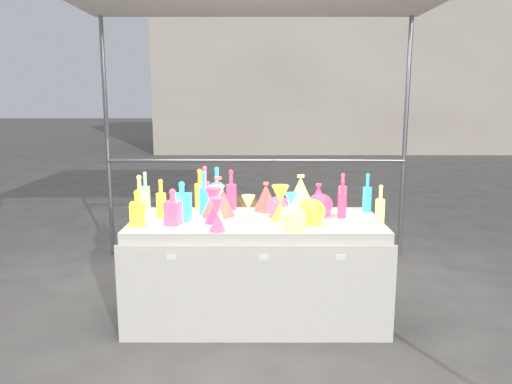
{
  "coord_description": "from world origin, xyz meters",
  "views": [
    {
      "loc": [
        0.0,
        -3.53,
        1.61
      ],
      "look_at": [
        0.0,
        0.0,
        0.95
      ],
      "focal_mm": 35.0,
      "sensor_mm": 36.0,
      "label": 1
    }
  ],
  "objects_px": {
    "cardboard_box_closed": "(234,215)",
    "lampshade_0": "(218,196)",
    "bottle_0": "(200,189)",
    "decanter_0": "(138,208)",
    "hourglass_0": "(217,214)",
    "display_table": "(256,269)",
    "globe_0": "(311,213)"
  },
  "relations": [
    {
      "from": "lampshade_0",
      "to": "bottle_0",
      "type": "bearing_deg",
      "value": 142.48
    },
    {
      "from": "decanter_0",
      "to": "lampshade_0",
      "type": "xyz_separation_m",
      "value": [
        0.53,
        0.3,
        0.02
      ]
    },
    {
      "from": "lampshade_0",
      "to": "decanter_0",
      "type": "bearing_deg",
      "value": -131.95
    },
    {
      "from": "cardboard_box_closed",
      "to": "lampshade_0",
      "type": "height_order",
      "value": "lampshade_0"
    },
    {
      "from": "hourglass_0",
      "to": "decanter_0",
      "type": "bearing_deg",
      "value": 165.59
    },
    {
      "from": "cardboard_box_closed",
      "to": "globe_0",
      "type": "relative_size",
      "value": 2.78
    },
    {
      "from": "cardboard_box_closed",
      "to": "bottle_0",
      "type": "xyz_separation_m",
      "value": [
        -0.18,
        -2.13,
        0.71
      ]
    },
    {
      "from": "bottle_0",
      "to": "hourglass_0",
      "type": "distance_m",
      "value": 0.71
    },
    {
      "from": "globe_0",
      "to": "lampshade_0",
      "type": "xyz_separation_m",
      "value": [
        -0.67,
        0.25,
        0.07
      ]
    },
    {
      "from": "display_table",
      "to": "lampshade_0",
      "type": "relative_size",
      "value": 6.25
    },
    {
      "from": "bottle_0",
      "to": "hourglass_0",
      "type": "height_order",
      "value": "bottle_0"
    },
    {
      "from": "hourglass_0",
      "to": "lampshade_0",
      "type": "bearing_deg",
      "value": 93.37
    },
    {
      "from": "cardboard_box_closed",
      "to": "decanter_0",
      "type": "xyz_separation_m",
      "value": [
        -0.54,
        -2.67,
        0.68
      ]
    },
    {
      "from": "hourglass_0",
      "to": "bottle_0",
      "type": "bearing_deg",
      "value": 105.39
    },
    {
      "from": "cardboard_box_closed",
      "to": "bottle_0",
      "type": "height_order",
      "value": "bottle_0"
    },
    {
      "from": "lampshade_0",
      "to": "cardboard_box_closed",
      "type": "bearing_deg",
      "value": 108.11
    },
    {
      "from": "display_table",
      "to": "decanter_0",
      "type": "height_order",
      "value": "decanter_0"
    },
    {
      "from": "bottle_0",
      "to": "display_table",
      "type": "bearing_deg",
      "value": -39.01
    },
    {
      "from": "cardboard_box_closed",
      "to": "hourglass_0",
      "type": "distance_m",
      "value": 2.89
    },
    {
      "from": "display_table",
      "to": "globe_0",
      "type": "height_order",
      "value": "globe_0"
    },
    {
      "from": "display_table",
      "to": "lampshade_0",
      "type": "height_order",
      "value": "lampshade_0"
    },
    {
      "from": "cardboard_box_closed",
      "to": "globe_0",
      "type": "height_order",
      "value": "globe_0"
    },
    {
      "from": "decanter_0",
      "to": "lampshade_0",
      "type": "height_order",
      "value": "lampshade_0"
    },
    {
      "from": "decanter_0",
      "to": "hourglass_0",
      "type": "distance_m",
      "value": 0.58
    },
    {
      "from": "cardboard_box_closed",
      "to": "decanter_0",
      "type": "height_order",
      "value": "decanter_0"
    },
    {
      "from": "hourglass_0",
      "to": "cardboard_box_closed",
      "type": "bearing_deg",
      "value": 90.27
    },
    {
      "from": "display_table",
      "to": "lampshade_0",
      "type": "distance_m",
      "value": 0.61
    },
    {
      "from": "cardboard_box_closed",
      "to": "globe_0",
      "type": "xyz_separation_m",
      "value": [
        0.66,
        -2.62,
        0.63
      ]
    },
    {
      "from": "display_table",
      "to": "lampshade_0",
      "type": "xyz_separation_m",
      "value": [
        -0.28,
        0.12,
        0.52
      ]
    },
    {
      "from": "bottle_0",
      "to": "globe_0",
      "type": "bearing_deg",
      "value": -30.49
    },
    {
      "from": "cardboard_box_closed",
      "to": "hourglass_0",
      "type": "relative_size",
      "value": 2.4
    },
    {
      "from": "display_table",
      "to": "cardboard_box_closed",
      "type": "bearing_deg",
      "value": 96.15
    }
  ]
}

